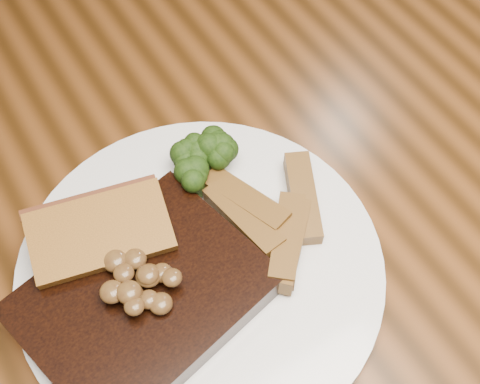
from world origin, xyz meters
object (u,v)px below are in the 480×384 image
at_px(dining_table, 243,257).
at_px(potato_wedges, 264,232).
at_px(garlic_bread, 105,247).
at_px(steak, 144,299).
at_px(plate, 201,271).

distance_m(dining_table, potato_wedges, 0.12).
height_order(garlic_bread, potato_wedges, same).
xyz_separation_m(dining_table, steak, (-0.12, -0.04, 0.12)).
bearing_deg(plate, garlic_bread, 138.90).
xyz_separation_m(garlic_bread, potato_wedges, (0.12, -0.06, -0.00)).
xyz_separation_m(plate, garlic_bread, (-0.06, 0.05, 0.02)).
bearing_deg(garlic_bread, plate, -28.04).
relative_size(dining_table, plate, 5.18).
xyz_separation_m(plate, potato_wedges, (0.06, -0.00, 0.02)).
height_order(dining_table, plate, plate).
bearing_deg(plate, steak, -173.32).
distance_m(steak, garlic_bread, 0.06).
distance_m(plate, potato_wedges, 0.06).
xyz_separation_m(dining_table, garlic_bread, (-0.13, 0.02, 0.12)).
xyz_separation_m(dining_table, potato_wedges, (-0.00, -0.04, 0.12)).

